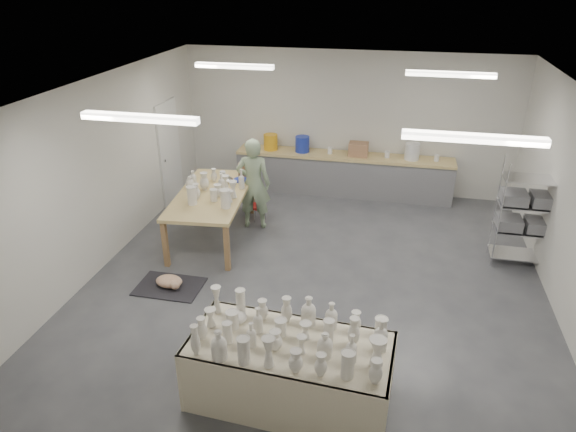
% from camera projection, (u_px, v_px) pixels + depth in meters
% --- Properties ---
extents(room, '(8.00, 8.02, 3.00)m').
position_uv_depth(room, '(310.00, 157.00, 7.23)').
color(room, '#424449').
rests_on(room, ground).
extents(back_counter, '(4.60, 0.60, 1.24)m').
position_uv_depth(back_counter, '(343.00, 173.00, 11.06)').
color(back_counter, tan).
rests_on(back_counter, ground).
extents(wire_shelf, '(0.88, 0.48, 1.80)m').
position_uv_depth(wire_shelf, '(526.00, 213.00, 8.25)').
color(wire_shelf, silver).
rests_on(wire_shelf, ground).
extents(drying_table, '(2.29, 1.19, 1.16)m').
position_uv_depth(drying_table, '(290.00, 368.00, 5.72)').
color(drying_table, olive).
rests_on(drying_table, ground).
extents(work_table, '(1.37, 2.43, 1.24)m').
position_uv_depth(work_table, '(216.00, 192.00, 9.12)').
color(work_table, tan).
rests_on(work_table, ground).
extents(rug, '(1.00, 0.70, 0.02)m').
position_uv_depth(rug, '(170.00, 286.00, 7.96)').
color(rug, black).
rests_on(rug, ground).
extents(cat, '(0.44, 0.33, 0.18)m').
position_uv_depth(cat, '(170.00, 282.00, 7.90)').
color(cat, white).
rests_on(cat, rug).
extents(potter, '(0.68, 0.49, 1.74)m').
position_uv_depth(potter, '(253.00, 184.00, 9.48)').
color(potter, '#93AA84').
rests_on(potter, ground).
extents(red_stool, '(0.38, 0.38, 0.31)m').
position_uv_depth(red_stool, '(258.00, 207.00, 9.98)').
color(red_stool, red).
rests_on(red_stool, ground).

